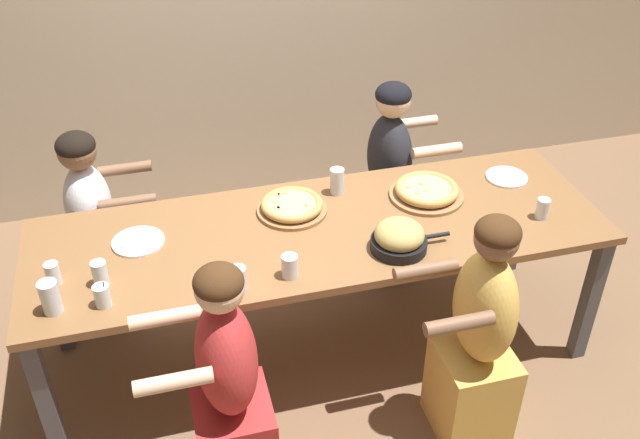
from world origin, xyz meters
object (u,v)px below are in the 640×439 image
at_px(empty_plate_b, 138,242).
at_px(diner_near_midleft, 229,393).
at_px(pizza_board_second, 427,191).
at_px(drinking_glass_c, 337,182).
at_px(diner_near_midright, 478,342).
at_px(skillet_bowl, 399,238).
at_px(drinking_glass_g, 542,209).
at_px(drinking_glass_a, 53,275).
at_px(diner_far_left, 95,233).
at_px(pizza_board_main, 292,206).
at_px(diner_far_midright, 388,185).
at_px(drinking_glass_b, 290,267).
at_px(cocktail_glass_blue, 102,297).
at_px(empty_plate_a, 507,177).
at_px(drinking_glass_d, 51,299).
at_px(drinking_glass_e, 100,275).
at_px(drinking_glass_f, 239,280).

bearing_deg(empty_plate_b, diner_near_midleft, -69.96).
height_order(pizza_board_second, drinking_glass_c, drinking_glass_c).
bearing_deg(diner_near_midright, skillet_bowl, 29.25).
distance_m(skillet_bowl, drinking_glass_g, 0.75).
bearing_deg(drinking_glass_g, drinking_glass_a, 177.66).
relative_size(drinking_glass_c, diner_near_midright, 0.11).
bearing_deg(diner_far_left, drinking_glass_g, 68.23).
distance_m(pizza_board_main, diner_far_midright, 0.89).
xyz_separation_m(drinking_glass_b, diner_near_midright, (0.75, -0.35, -0.30)).
xyz_separation_m(cocktail_glass_blue, diner_far_midright, (1.58, 0.95, -0.29)).
bearing_deg(pizza_board_main, empty_plate_b, -174.88).
height_order(empty_plate_a, drinking_glass_d, drinking_glass_d).
xyz_separation_m(diner_near_midleft, diner_far_left, (-0.51, 1.32, -0.03)).
relative_size(empty_plate_b, cocktail_glass_blue, 1.95).
relative_size(pizza_board_main, empty_plate_b, 1.43).
relative_size(drinking_glass_b, drinking_glass_g, 1.03).
bearing_deg(drinking_glass_e, pizza_board_second, 10.11).
height_order(drinking_glass_c, diner_far_midright, diner_far_midright).
bearing_deg(drinking_glass_c, drinking_glass_b, -122.92).
height_order(drinking_glass_g, diner_near_midright, diner_near_midright).
distance_m(empty_plate_a, drinking_glass_b, 1.37).
bearing_deg(empty_plate_b, diner_far_midright, 21.28).
xyz_separation_m(drinking_glass_a, drinking_glass_d, (0.00, -0.18, 0.02)).
xyz_separation_m(drinking_glass_b, drinking_glass_c, (0.38, 0.59, 0.01)).
xyz_separation_m(skillet_bowl, drinking_glass_g, (0.75, 0.06, -0.02)).
bearing_deg(empty_plate_b, drinking_glass_g, -8.83).
xyz_separation_m(empty_plate_a, drinking_glass_e, (-2.06, -0.34, 0.05)).
xyz_separation_m(drinking_glass_e, drinking_glass_g, (2.05, -0.03, -0.01)).
height_order(skillet_bowl, drinking_glass_b, skillet_bowl).
bearing_deg(drinking_glass_e, pizza_board_main, 19.92).
xyz_separation_m(empty_plate_a, diner_far_left, (-2.13, 0.48, -0.29)).
height_order(cocktail_glass_blue, diner_far_left, diner_far_left).
height_order(drinking_glass_a, drinking_glass_g, same).
bearing_deg(drinking_glass_a, drinking_glass_c, 15.49).
relative_size(skillet_bowl, drinking_glass_c, 2.72).
height_order(drinking_glass_a, diner_far_midright, diner_far_midright).
relative_size(skillet_bowl, cocktail_glass_blue, 3.05).
distance_m(pizza_board_main, drinking_glass_f, 0.62).
bearing_deg(diner_far_left, pizza_board_main, 63.38).
relative_size(drinking_glass_f, diner_far_midright, 0.10).
bearing_deg(drinking_glass_d, drinking_glass_e, 32.65).
bearing_deg(empty_plate_b, diner_far_left, 113.04).
bearing_deg(diner_far_midright, diner_near_midright, -2.41).
xyz_separation_m(cocktail_glass_blue, drinking_glass_d, (-0.20, 0.01, 0.02)).
distance_m(drinking_glass_a, drinking_glass_g, 2.24).
bearing_deg(drinking_glass_d, drinking_glass_b, -1.68).
relative_size(empty_plate_a, diner_near_midright, 0.18).
relative_size(drinking_glass_b, diner_near_midleft, 0.09).
height_order(drinking_glass_b, drinking_glass_e, drinking_glass_e).
distance_m(drinking_glass_b, drinking_glass_c, 0.70).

